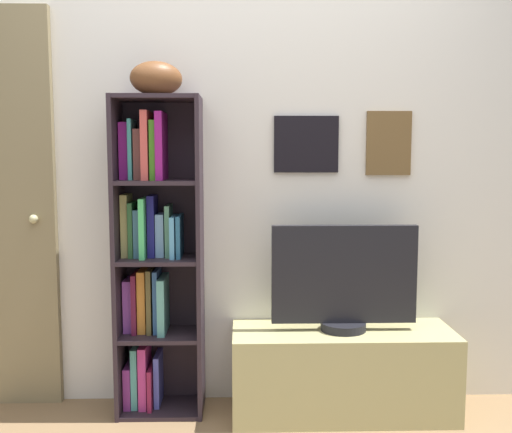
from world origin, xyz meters
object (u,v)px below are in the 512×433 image
at_px(football, 156,79).
at_px(television, 344,279).
at_px(tv_stand, 342,372).
at_px(bookshelf, 153,256).

relative_size(football, television, 0.36).
relative_size(football, tv_stand, 0.23).
bearing_deg(football, tv_stand, -3.91).
bearing_deg(television, football, 176.16).
height_order(football, television, football).
bearing_deg(tv_stand, football, 176.09).
relative_size(tv_stand, television, 1.54).
distance_m(bookshelf, football, 0.86).
height_order(bookshelf, football, football).
xyz_separation_m(tv_stand, television, (0.00, 0.00, 0.46)).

